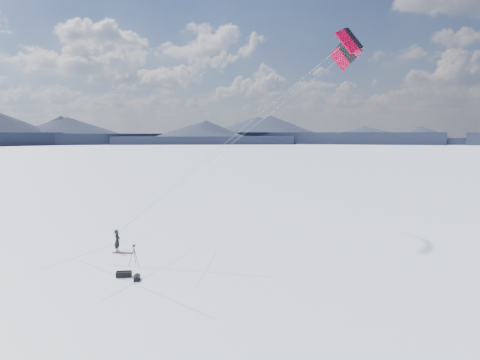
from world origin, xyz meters
The scene contains 9 objects.
ground centered at (0.00, 0.00, 0.00)m, with size 1800.00×1800.00×0.00m, color white.
horizon_hills centered at (0.00, 0.00, 4.50)m, with size 704.84×706.81×10.27m.
snow_tracks centered at (-1.44, -0.32, 0.00)m, with size 13.93×10.25×0.01m.
snowkiter centered at (-2.14, 1.49, 0.00)m, with size 0.60×0.39×1.64m, color black.
snowboard centered at (-1.56, 1.36, 0.02)m, with size 1.54×0.29×0.04m, color maroon.
tripod centered at (0.95, -0.33, 0.88)m, with size 0.61×0.68×1.36m.
gear_bag_a centered at (1.86, -2.38, 0.18)m, with size 0.99×0.83×0.40m.
gear_bag_b centered at (2.91, -2.45, 0.14)m, with size 0.70×0.78×0.33m.
power_kite centered at (13.29, 5.72, 14.01)m, with size 16.84×7.28×13.63m.
Camera 1 is at (18.26, -20.53, 8.68)m, focal length 30.00 mm.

